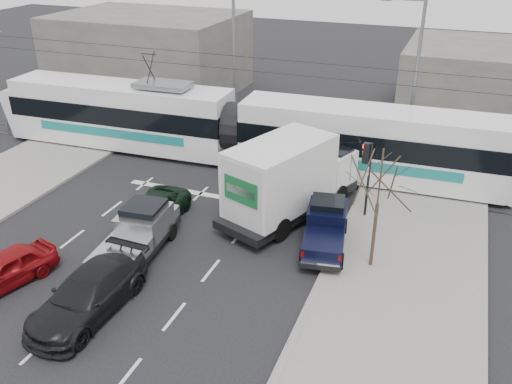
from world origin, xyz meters
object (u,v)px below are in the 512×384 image
(street_lamp_near, at_px, (413,74))
(tram, at_px, (236,128))
(traffic_signal, at_px, (367,164))
(silver_pickup, at_px, (138,233))
(box_truck, at_px, (289,179))
(navy_pickup, at_px, (326,226))
(bare_tree, at_px, (380,183))
(red_car, at_px, (4,269))
(street_lamp_far, at_px, (231,50))
(green_car, at_px, (152,211))
(dark_car, at_px, (89,294))

(street_lamp_near, bearing_deg, tram, -158.36)
(traffic_signal, distance_m, silver_pickup, 10.44)
(box_truck, height_order, navy_pickup, box_truck)
(traffic_signal, height_order, street_lamp_near, street_lamp_near)
(traffic_signal, relative_size, box_truck, 0.45)
(bare_tree, height_order, silver_pickup, bare_tree)
(navy_pickup, bearing_deg, red_car, -156.02)
(bare_tree, xyz_separation_m, red_car, (-12.79, -6.10, -3.11))
(bare_tree, distance_m, street_lamp_far, 17.97)
(silver_pickup, xyz_separation_m, green_car, (-0.80, 2.38, -0.33))
(navy_pickup, bearing_deg, silver_pickup, -164.28)
(traffic_signal, height_order, box_truck, box_truck)
(tram, distance_m, green_car, 8.11)
(traffic_signal, relative_size, street_lamp_far, 0.40)
(traffic_signal, distance_m, dark_car, 13.00)
(street_lamp_far, height_order, silver_pickup, street_lamp_far)
(silver_pickup, relative_size, red_car, 1.38)
(bare_tree, xyz_separation_m, dark_car, (-8.80, -6.31, -3.03))
(street_lamp_near, bearing_deg, red_car, -125.40)
(traffic_signal, distance_m, navy_pickup, 3.64)
(bare_tree, xyz_separation_m, silver_pickup, (-9.22, -2.36, -2.83))
(tram, bearing_deg, red_car, -106.63)
(street_lamp_near, distance_m, tram, 10.06)
(bare_tree, height_order, dark_car, bare_tree)
(green_car, height_order, red_car, red_car)
(silver_pickup, xyz_separation_m, red_car, (-3.57, -3.74, -0.28))
(street_lamp_near, height_order, street_lamp_far, same)
(street_lamp_near, height_order, silver_pickup, street_lamp_near)
(silver_pickup, distance_m, dark_car, 3.97)
(box_truck, distance_m, green_car, 6.44)
(red_car, xyz_separation_m, dark_car, (3.99, -0.21, 0.08))
(street_lamp_near, xyz_separation_m, green_car, (-9.73, -11.48, -4.48))
(tram, xyz_separation_m, green_car, (-0.81, -7.94, -1.44))
(tram, relative_size, navy_pickup, 6.13)
(red_car, bearing_deg, traffic_signal, 57.46)
(silver_pickup, height_order, red_car, silver_pickup)
(dark_car, bearing_deg, navy_pickup, 49.50)
(traffic_signal, height_order, red_car, traffic_signal)
(traffic_signal, relative_size, tram, 0.13)
(traffic_signal, height_order, tram, tram)
(silver_pickup, relative_size, green_car, 1.22)
(street_lamp_far, distance_m, green_car, 14.31)
(traffic_signal, relative_size, street_lamp_near, 0.40)
(street_lamp_far, height_order, red_car, street_lamp_far)
(traffic_signal, distance_m, street_lamp_far, 14.47)
(street_lamp_near, distance_m, dark_car, 20.21)
(red_car, bearing_deg, street_lamp_near, 71.19)
(traffic_signal, height_order, silver_pickup, traffic_signal)
(tram, bearing_deg, green_car, -98.16)
(green_car, bearing_deg, traffic_signal, 22.59)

